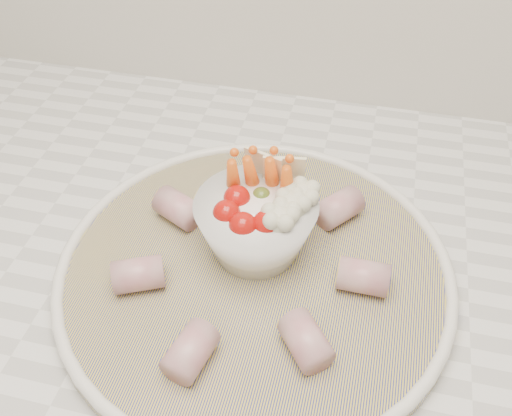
# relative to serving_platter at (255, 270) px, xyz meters

# --- Properties ---
(serving_platter) EXTENTS (0.39, 0.39, 0.02)m
(serving_platter) POSITION_rel_serving_platter_xyz_m (0.00, 0.00, 0.00)
(serving_platter) COLOR navy
(serving_platter) RESTS_ON kitchen_counter
(veggie_bowl) EXTENTS (0.12, 0.12, 0.10)m
(veggie_bowl) POSITION_rel_serving_platter_xyz_m (-0.00, 0.02, 0.04)
(veggie_bowl) COLOR white
(veggie_bowl) RESTS_ON serving_platter
(cured_meat_rolls) EXTENTS (0.26, 0.28, 0.03)m
(cured_meat_rolls) POSITION_rel_serving_platter_xyz_m (-0.00, 0.00, 0.02)
(cured_meat_rolls) COLOR #A64B5A
(cured_meat_rolls) RESTS_ON serving_platter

